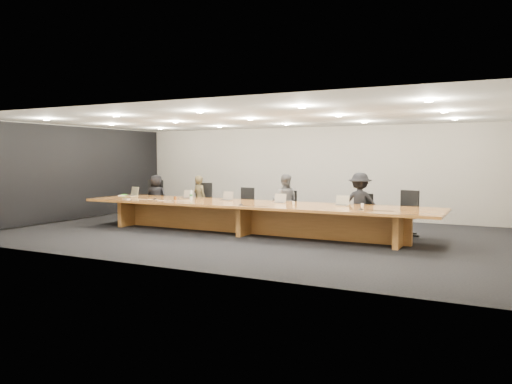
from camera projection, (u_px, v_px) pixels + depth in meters
ground at (250, 234)px, 12.19m from camera, size 12.00×12.00×0.00m
back_wall at (309, 172)px, 15.65m from camera, size 12.00×0.02×2.80m
left_wall_panel at (73, 174)px, 14.77m from camera, size 0.08×7.84×2.74m
conference_table at (250, 212)px, 12.15m from camera, size 9.00×1.80×0.75m
chair_far_left at (152, 199)px, 15.13m from camera, size 0.69×0.69×1.20m
chair_left at (202, 202)px, 14.19m from camera, size 0.75×0.75×1.15m
chair_mid_left at (243, 206)px, 13.70m from camera, size 0.61×0.61×1.05m
chair_mid_right at (287, 209)px, 13.10m from camera, size 0.55×0.55×1.00m
chair_right at (363, 214)px, 12.08m from camera, size 0.53×0.53×1.00m
chair_far_right at (405, 213)px, 11.74m from camera, size 0.71×0.71×1.10m
person_a at (156, 197)px, 14.94m from camera, size 0.72×0.54×1.34m
person_b at (200, 199)px, 14.19m from camera, size 0.57×0.47×1.35m
person_c at (285, 201)px, 13.09m from camera, size 0.80×0.69×1.42m
person_d at (360, 203)px, 12.07m from camera, size 1.05×0.73×1.49m
laptop_a at (131, 191)px, 14.34m from camera, size 0.41×0.34×0.27m
laptop_b at (186, 194)px, 13.39m from camera, size 0.31×0.23×0.24m
laptop_c at (226, 196)px, 12.84m from camera, size 0.33×0.25×0.24m
laptop_d at (279, 198)px, 12.12m from camera, size 0.30×0.22×0.23m
laptop_e at (341, 201)px, 11.44m from camera, size 0.31×0.23×0.24m
water_bottle at (191, 195)px, 13.09m from camera, size 0.08×0.08×0.24m
amber_mug at (175, 198)px, 13.03m from camera, size 0.10×0.10×0.09m
paper_cup_near at (294, 203)px, 11.73m from camera, size 0.08×0.08×0.08m
paper_cup_far at (362, 205)px, 11.13m from camera, size 0.08×0.08×0.08m
notepad at (124, 195)px, 14.44m from camera, size 0.31×0.28×0.02m
lime_gadget at (124, 195)px, 14.45m from camera, size 0.18×0.12×0.03m
av_box at (126, 199)px, 13.17m from camera, size 0.18×0.14×0.03m
mic_left at (155, 199)px, 13.10m from camera, size 0.16×0.16×0.03m
mic_center at (241, 205)px, 11.58m from camera, size 0.16×0.16×0.03m
mic_right at (361, 209)px, 10.62m from camera, size 0.13×0.13×0.03m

